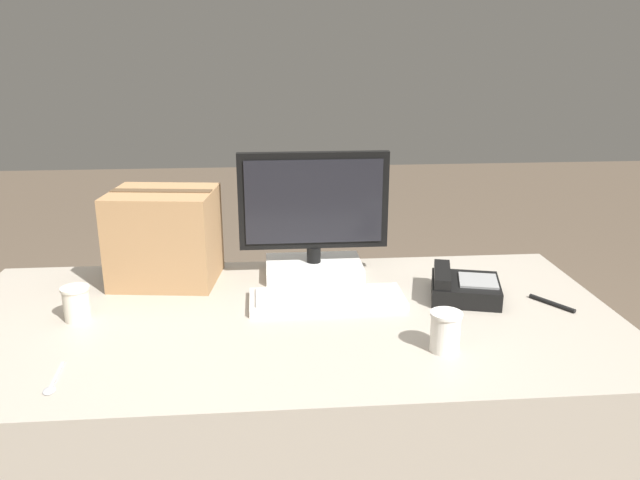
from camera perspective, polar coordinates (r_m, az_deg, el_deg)
name	(u,v)px	position (r m, az deg, el deg)	size (l,w,h in m)	color
office_desk	(288,433)	(1.87, -2.98, -17.18)	(1.80, 0.90, 0.73)	#A89E8E
monitor	(314,225)	(1.93, -0.58, 1.35)	(0.46, 0.20, 0.39)	white
keyboard	(327,299)	(1.76, 0.64, -5.38)	(0.44, 0.17, 0.03)	beige
desk_phone	(463,287)	(1.84, 12.95, -4.24)	(0.23, 0.23, 0.08)	black
paper_cup_left	(76,303)	(1.77, -21.37, -5.41)	(0.07, 0.07, 0.09)	beige
paper_cup_right	(445,331)	(1.52, 11.39, -8.19)	(0.08, 0.08, 0.10)	white
spoon	(53,384)	(1.49, -23.25, -11.99)	(0.03, 0.14, 0.00)	#B2B2B7
cardboard_box	(165,236)	(1.95, -14.00, 0.32)	(0.33, 0.29, 0.28)	#9E754C
pen_marker	(552,303)	(1.87, 20.44, -5.44)	(0.09, 0.12, 0.01)	black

